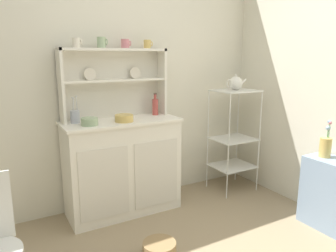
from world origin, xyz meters
The scene contains 16 objects.
wall_back centered at (0.00, 1.62, 1.25)m, with size 3.84×0.05×2.50m, color silver.
hutch_cabinet centered at (-0.01, 1.37, 0.46)m, with size 1.07×0.45×0.89m.
hutch_shelf_unit centered at (-0.01, 1.53, 1.27)m, with size 0.99×0.18×0.64m.
bakers_rack centered at (1.25, 1.27, 0.67)m, with size 0.44×0.37×1.11m.
side_shelf_blue centered at (1.44, 0.19, 0.31)m, with size 0.28×0.48×0.61m, color #849EBC.
floor_basket centered at (-0.06, 0.54, 0.06)m, with size 0.25×0.25×0.13m, color #93754C.
cup_cream_0 centered at (-0.34, 1.49, 1.57)m, with size 0.08×0.06×0.08m.
cup_sage_1 centered at (-0.12, 1.49, 1.58)m, with size 0.09×0.07×0.09m.
cup_rose_2 centered at (0.10, 1.49, 1.57)m, with size 0.09×0.08×0.08m.
cup_gold_3 centered at (0.33, 1.49, 1.57)m, with size 0.08×0.07×0.08m.
bowl_mixing_large centered at (-0.32, 1.29, 0.92)m, with size 0.14×0.14×0.06m, color #9EB78E.
bowl_floral_medium centered at (-0.01, 1.29, 0.92)m, with size 0.16×0.16×0.06m, color #DBB760.
jam_bottle centered at (0.38, 1.45, 0.98)m, with size 0.06×0.06×0.22m.
utensil_jar centered at (-0.40, 1.45, 0.95)m, with size 0.08×0.08×0.24m.
porcelain_teapot centered at (1.24, 1.27, 1.18)m, with size 0.23×0.14×0.17m.
flower_vase centered at (1.44, 0.31, 0.71)m, with size 0.10×0.10×0.32m.
Camera 1 is at (-1.04, -1.33, 1.47)m, focal length 34.31 mm.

